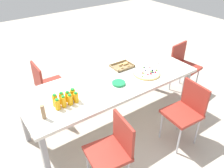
% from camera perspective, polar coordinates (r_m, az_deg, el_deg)
% --- Properties ---
extents(ground_plane, '(12.00, 12.00, 0.00)m').
position_cam_1_polar(ground_plane, '(3.49, -0.14, -9.39)').
color(ground_plane, '#B2A899').
extents(party_table, '(2.38, 0.89, 0.72)m').
position_cam_1_polar(party_table, '(3.09, -0.15, -0.11)').
color(party_table, silver).
rests_on(party_table, ground_plane).
extents(chair_far_left, '(0.41, 0.41, 0.83)m').
position_cam_1_polar(chair_far_left, '(3.55, -15.61, 0.11)').
color(chair_far_left, maroon).
rests_on(chair_far_left, ground_plane).
extents(chair_near_right, '(0.43, 0.43, 0.83)m').
position_cam_1_polar(chair_near_right, '(3.07, 17.67, -5.87)').
color(chair_near_right, maroon).
rests_on(chair_near_right, ground_plane).
extents(chair_end, '(0.45, 0.45, 0.83)m').
position_cam_1_polar(chair_end, '(4.16, 16.94, 4.80)').
color(chair_end, maroon).
rests_on(chair_end, ground_plane).
extents(chair_near_left, '(0.45, 0.45, 0.83)m').
position_cam_1_polar(chair_near_left, '(2.46, 0.26, -15.31)').
color(chair_near_left, maroon).
rests_on(chair_near_left, ground_plane).
extents(juice_bottle_0, '(0.06, 0.06, 0.13)m').
position_cam_1_polar(juice_bottle_0, '(2.60, -13.16, -4.88)').
color(juice_bottle_0, '#F9AD14').
rests_on(juice_bottle_0, party_table).
extents(juice_bottle_1, '(0.05, 0.05, 0.15)m').
position_cam_1_polar(juice_bottle_1, '(2.62, -11.73, -4.24)').
color(juice_bottle_1, '#FAAC14').
rests_on(juice_bottle_1, party_table).
extents(juice_bottle_2, '(0.06, 0.06, 0.14)m').
position_cam_1_polar(juice_bottle_2, '(2.64, -10.19, -3.80)').
color(juice_bottle_2, '#F9AF14').
rests_on(juice_bottle_2, party_table).
extents(juice_bottle_3, '(0.06, 0.06, 0.13)m').
position_cam_1_polar(juice_bottle_3, '(2.67, -8.77, -3.29)').
color(juice_bottle_3, '#F8AD14').
rests_on(juice_bottle_3, party_table).
extents(juice_bottle_4, '(0.06, 0.06, 0.15)m').
position_cam_1_polar(juice_bottle_4, '(2.65, -13.73, -3.90)').
color(juice_bottle_4, '#FAAB14').
rests_on(juice_bottle_4, party_table).
extents(juice_bottle_5, '(0.06, 0.06, 0.15)m').
position_cam_1_polar(juice_bottle_5, '(2.67, -12.18, -3.43)').
color(juice_bottle_5, '#F9AC14').
rests_on(juice_bottle_5, party_table).
extents(juice_bottle_6, '(0.06, 0.06, 0.13)m').
position_cam_1_polar(juice_bottle_6, '(2.70, -10.76, -3.06)').
color(juice_bottle_6, '#F9AC14').
rests_on(juice_bottle_6, party_table).
extents(juice_bottle_7, '(0.06, 0.06, 0.14)m').
position_cam_1_polar(juice_bottle_7, '(2.72, -9.52, -2.51)').
color(juice_bottle_7, '#FAAB14').
rests_on(juice_bottle_7, party_table).
extents(fruit_pizza, '(0.37, 0.37, 0.05)m').
position_cam_1_polar(fruit_pizza, '(3.24, 8.46, 2.62)').
color(fruit_pizza, tan).
rests_on(fruit_pizza, party_table).
extents(snack_tray, '(0.30, 0.23, 0.04)m').
position_cam_1_polar(snack_tray, '(3.40, 2.64, 4.49)').
color(snack_tray, olive).
rests_on(snack_tray, party_table).
extents(plate_stack, '(0.17, 0.17, 0.03)m').
position_cam_1_polar(plate_stack, '(2.98, 1.64, 0.20)').
color(plate_stack, '#1E8C4C').
rests_on(plate_stack, party_table).
extents(napkin_stack, '(0.15, 0.15, 0.01)m').
position_cam_1_polar(napkin_stack, '(3.64, 11.11, 5.66)').
color(napkin_stack, white).
rests_on(napkin_stack, party_table).
extents(cardboard_tube, '(0.04, 0.04, 0.16)m').
position_cam_1_polar(cardboard_tube, '(2.50, -16.46, -6.59)').
color(cardboard_tube, '#9E7A56').
rests_on(cardboard_tube, party_table).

